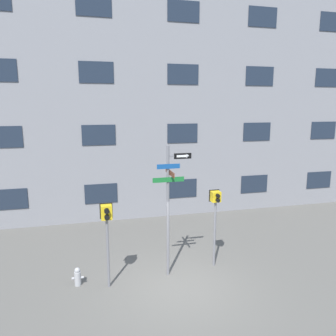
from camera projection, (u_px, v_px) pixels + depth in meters
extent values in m
plane|color=#595651|center=(179.00, 288.00, 10.04)|extent=(60.00, 60.00, 0.00)
cube|color=gray|center=(140.00, 74.00, 15.23)|extent=(24.00, 0.60, 13.87)
cube|color=#1E2838|center=(10.00, 199.00, 14.55)|extent=(1.52, 0.03, 0.93)
cube|color=#1E2838|center=(101.00, 194.00, 15.50)|extent=(1.52, 0.03, 0.93)
cube|color=#1E2838|center=(182.00, 188.00, 16.45)|extent=(1.52, 0.03, 0.93)
cube|color=#1E2838|center=(254.00, 184.00, 17.40)|extent=(1.52, 0.03, 0.93)
cube|color=#1E2838|center=(319.00, 180.00, 18.34)|extent=(1.52, 0.03, 0.93)
cube|color=#1E2838|center=(4.00, 137.00, 14.03)|extent=(1.52, 0.03, 0.93)
cube|color=#1E2838|center=(99.00, 135.00, 14.98)|extent=(1.52, 0.03, 0.93)
cube|color=#1E2838|center=(183.00, 133.00, 15.92)|extent=(1.52, 0.03, 0.93)
cube|color=#1E2838|center=(257.00, 132.00, 16.87)|extent=(1.52, 0.03, 0.93)
cube|color=#1E2838|center=(323.00, 130.00, 17.82)|extent=(1.52, 0.03, 0.93)
cube|color=#1E2838|center=(96.00, 72.00, 14.45)|extent=(1.52, 0.03, 0.93)
cube|color=#1E2838|center=(183.00, 74.00, 15.40)|extent=(1.52, 0.03, 0.93)
cube|color=#1E2838|center=(260.00, 76.00, 16.35)|extent=(1.52, 0.03, 0.93)
cube|color=#1E2838|center=(328.00, 78.00, 17.30)|extent=(1.52, 0.03, 0.93)
cube|color=#1E2838|center=(94.00, 5.00, 13.93)|extent=(1.52, 0.03, 0.93)
cube|color=#1E2838|center=(184.00, 11.00, 14.88)|extent=(1.52, 0.03, 0.93)
cube|color=#1E2838|center=(263.00, 17.00, 15.83)|extent=(1.52, 0.03, 0.93)
cube|color=#1E2838|center=(333.00, 22.00, 16.78)|extent=(1.52, 0.03, 0.93)
cylinder|color=slate|center=(168.00, 212.00, 10.42)|extent=(0.09, 0.09, 4.28)
cube|color=slate|center=(175.00, 156.00, 10.14)|extent=(0.47, 0.05, 0.05)
cube|color=#14478C|center=(168.00, 166.00, 10.08)|extent=(0.73, 0.02, 0.15)
cube|color=brown|center=(170.00, 172.00, 10.19)|extent=(0.02, 1.06, 0.15)
cube|color=#196B2D|center=(168.00, 180.00, 10.16)|extent=(1.00, 0.02, 0.15)
cube|color=black|center=(183.00, 156.00, 10.18)|extent=(0.56, 0.02, 0.18)
cube|color=white|center=(182.00, 156.00, 10.16)|extent=(0.32, 0.01, 0.07)
cone|color=white|center=(188.00, 156.00, 10.21)|extent=(0.10, 0.14, 0.14)
cylinder|color=slate|center=(108.00, 253.00, 9.90)|extent=(0.08, 0.08, 2.18)
cube|color=gold|center=(106.00, 212.00, 9.65)|extent=(0.32, 0.26, 0.43)
cube|color=black|center=(106.00, 211.00, 9.79)|extent=(0.38, 0.02, 0.49)
cylinder|color=black|center=(107.00, 211.00, 9.45)|extent=(0.15, 0.12, 0.15)
cylinder|color=black|center=(107.00, 217.00, 9.49)|extent=(0.15, 0.12, 0.15)
cylinder|color=silver|center=(107.00, 210.00, 9.51)|extent=(0.12, 0.01, 0.12)
cylinder|color=slate|center=(215.00, 234.00, 11.22)|extent=(0.08, 0.08, 2.32)
cube|color=gold|center=(216.00, 197.00, 10.97)|extent=(0.30, 0.26, 0.35)
cube|color=black|center=(214.00, 195.00, 11.11)|extent=(0.36, 0.02, 0.41)
cylinder|color=black|center=(218.00, 196.00, 10.78)|extent=(0.12, 0.12, 0.12)
cylinder|color=black|center=(218.00, 200.00, 10.81)|extent=(0.12, 0.12, 0.12)
cylinder|color=#EA4C14|center=(217.00, 195.00, 10.83)|extent=(0.10, 0.01, 0.10)
cylinder|color=#A5A5A8|center=(78.00, 279.00, 10.13)|extent=(0.20, 0.20, 0.44)
sphere|color=#A5A5A8|center=(77.00, 270.00, 10.08)|extent=(0.17, 0.17, 0.17)
cylinder|color=#A5A5A8|center=(73.00, 278.00, 10.10)|extent=(0.08, 0.07, 0.07)
cylinder|color=#A5A5A8|center=(82.00, 277.00, 10.16)|extent=(0.08, 0.07, 0.07)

